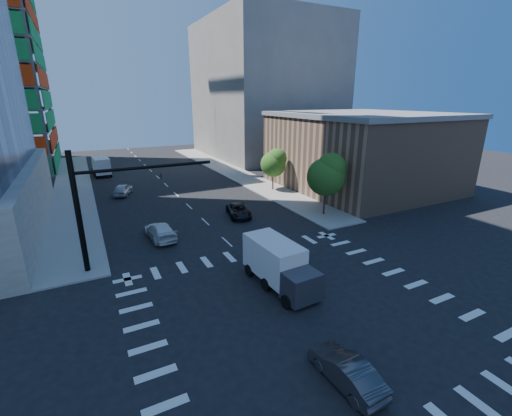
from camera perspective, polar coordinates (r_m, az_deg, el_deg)
ground at (r=22.12m, az=7.58°, el=-16.73°), size 160.00×160.00×0.00m
road_markings at (r=22.12m, az=7.58°, el=-16.72°), size 20.00×20.00×0.01m
sidewalk_ne at (r=60.77m, az=-4.03°, el=6.04°), size 5.00×60.00×0.15m
sidewalk_nw at (r=56.21m, az=-28.19°, el=2.97°), size 5.00×60.00×0.15m
commercial_building at (r=51.75m, az=17.15°, el=9.12°), size 20.50×22.50×10.60m
bg_building_ne at (r=79.32m, az=1.41°, el=18.97°), size 24.00×30.00×28.00m
signal_mast_nw at (r=27.22m, az=-24.63°, el=1.29°), size 10.20×0.40×9.00m
tree_south at (r=37.78m, az=11.86°, el=5.56°), size 4.16×4.16×6.82m
tree_north at (r=47.81m, az=3.07°, el=7.60°), size 3.54×3.52×5.78m
car_nb_far at (r=37.78m, az=-2.91°, el=-0.41°), size 3.14×5.10×1.32m
car_sb_near at (r=33.03m, az=-15.67°, el=-3.69°), size 2.44×5.22×1.48m
car_sb_mid at (r=49.43m, az=-21.32°, el=2.91°), size 3.36×4.84×1.53m
car_sb_cross at (r=17.73m, az=14.84°, el=-24.73°), size 1.54×4.10×1.34m
box_truck_near at (r=23.74m, az=4.24°, el=-10.15°), size 2.86×6.03×3.09m
box_truck_far at (r=63.76m, az=-24.45°, el=6.24°), size 2.88×6.05×3.10m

